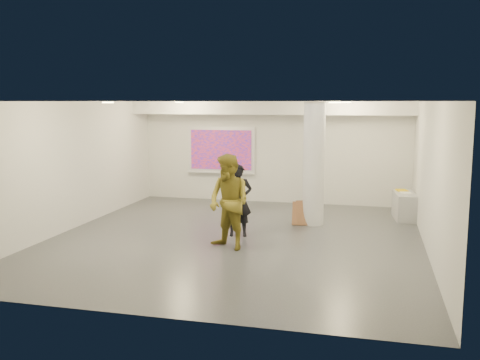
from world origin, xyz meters
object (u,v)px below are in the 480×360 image
(credenza, at_px, (404,206))
(man, at_px, (229,202))
(projection_screen, at_px, (221,150))
(woman, at_px, (239,200))
(column, at_px, (314,164))

(credenza, bearing_deg, man, -139.58)
(projection_screen, relative_size, credenza, 1.80)
(projection_screen, xyz_separation_m, credenza, (5.32, -1.50, -1.19))
(projection_screen, distance_m, woman, 4.55)
(column, relative_size, woman, 1.85)
(woman, bearing_deg, column, 33.22)
(man, bearing_deg, projection_screen, 135.58)
(projection_screen, xyz_separation_m, woman, (1.60, -4.20, -0.72))
(man, bearing_deg, woman, 121.84)
(projection_screen, relative_size, woman, 1.30)
(column, distance_m, man, 3.04)
(credenza, bearing_deg, woman, -149.75)
(projection_screen, xyz_separation_m, man, (1.68, -5.29, -0.55))
(credenza, bearing_deg, projection_screen, 158.52)
(projection_screen, distance_m, credenza, 5.65)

